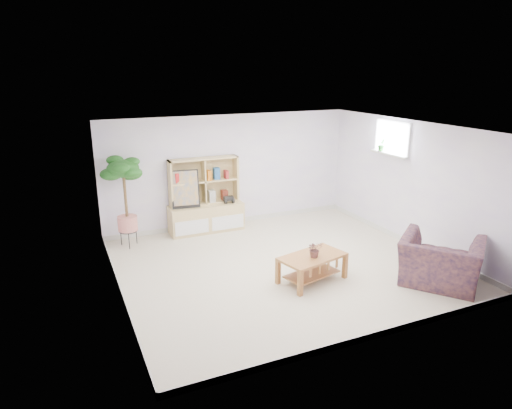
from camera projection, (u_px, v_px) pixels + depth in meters
name	position (u px, v px, depth m)	size (l,w,h in m)	color
floor	(282.00, 266.00, 8.01)	(5.50, 5.00, 0.01)	beige
ceiling	(285.00, 128.00, 7.31)	(5.50, 5.00, 0.01)	white
walls	(283.00, 200.00, 7.66)	(5.51, 5.01, 2.40)	white
baseboard	(282.00, 263.00, 7.99)	(5.50, 5.00, 0.10)	silver
window	(393.00, 138.00, 9.02)	(0.10, 0.98, 0.68)	#CEE4FF
window_sill	(389.00, 154.00, 9.09)	(0.14, 1.00, 0.04)	silver
storage_unit	(206.00, 196.00, 9.49)	(1.56, 0.53, 1.56)	tan
poster	(185.00, 189.00, 9.23)	(0.56, 0.13, 0.78)	#F5AC1C
toy_truck	(229.00, 199.00, 9.65)	(0.30, 0.20, 0.16)	black
coffee_table	(312.00, 268.00, 7.38)	(1.08, 0.59, 0.44)	olive
table_plant	(315.00, 249.00, 7.23)	(0.24, 0.21, 0.27)	#184A23
floor_tree	(126.00, 202.00, 8.64)	(0.65, 0.65, 1.77)	#1A4C19
armchair	(441.00, 258.00, 7.19)	(1.20, 1.05, 0.89)	#0E0F33
sill_plant	(381.00, 145.00, 9.26)	(0.15, 0.12, 0.26)	#1A4C19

